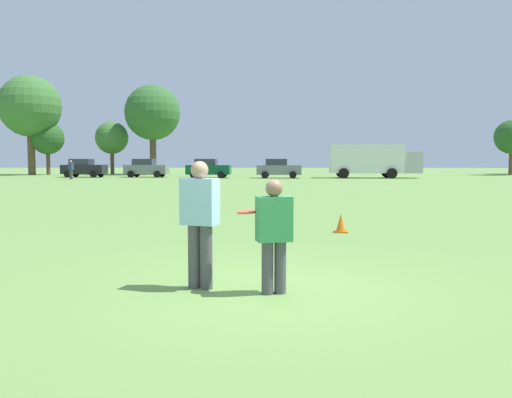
# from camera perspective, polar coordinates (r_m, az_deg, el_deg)

# --- Properties ---
(ground_plane) EXTENTS (197.22, 197.22, 0.00)m
(ground_plane) POSITION_cam_1_polar(r_m,az_deg,el_deg) (7.65, 0.85, -9.65)
(ground_plane) COLOR #6B9347
(player_thrower) EXTENTS (0.57, 0.43, 1.82)m
(player_thrower) POSITION_cam_1_polar(r_m,az_deg,el_deg) (7.56, -6.05, -1.94)
(player_thrower) COLOR #4C4C51
(player_thrower) RESTS_ON ground
(player_defender) EXTENTS (0.52, 0.38, 1.57)m
(player_defender) POSITION_cam_1_polar(r_m,az_deg,el_deg) (7.24, 1.94, -3.38)
(player_defender) COLOR #4C4C51
(player_defender) RESTS_ON ground
(frisbee) EXTENTS (0.27, 0.27, 0.05)m
(frisbee) POSITION_cam_1_polar(r_m,az_deg,el_deg) (7.32, -1.04, -1.41)
(frisbee) COLOR #E54C33
(traffic_cone) EXTENTS (0.32, 0.32, 0.48)m
(traffic_cone) POSITION_cam_1_polar(r_m,az_deg,el_deg) (13.51, 9.10, -2.59)
(traffic_cone) COLOR #D8590C
(traffic_cone) RESTS_ON ground
(parked_car_near_left) EXTENTS (4.25, 2.31, 1.82)m
(parked_car_near_left) POSITION_cam_1_polar(r_m,az_deg,el_deg) (55.41, -18.02, 3.20)
(parked_car_near_left) COLOR black
(parked_car_near_left) RESTS_ON ground
(parked_car_mid_left) EXTENTS (4.25, 2.31, 1.82)m
(parked_car_mid_left) POSITION_cam_1_polar(r_m,az_deg,el_deg) (53.93, -11.73, 3.29)
(parked_car_mid_left) COLOR slate
(parked_car_mid_left) RESTS_ON ground
(parked_car_center) EXTENTS (4.25, 2.31, 1.82)m
(parked_car_center) POSITION_cam_1_polar(r_m,az_deg,el_deg) (51.03, -5.16, 3.31)
(parked_car_center) COLOR #0C4C2D
(parked_car_center) RESTS_ON ground
(parked_car_mid_right) EXTENTS (4.25, 2.31, 1.82)m
(parked_car_mid_right) POSITION_cam_1_polar(r_m,az_deg,el_deg) (50.39, 2.44, 3.31)
(parked_car_mid_right) COLOR slate
(parked_car_mid_right) RESTS_ON ground
(box_truck) EXTENTS (8.57, 3.17, 3.18)m
(box_truck) POSITION_cam_1_polar(r_m,az_deg,el_deg) (51.79, 12.42, 4.16)
(box_truck) COLOR white
(box_truck) RESTS_ON ground
(bystander_sideline_watcher) EXTENTS (0.54, 0.46, 1.69)m
(bystander_sideline_watcher) POSITION_cam_1_polar(r_m,az_deg,el_deg) (50.19, -19.26, 3.10)
(bystander_sideline_watcher) COLOR #4C4C51
(bystander_sideline_watcher) RESTS_ON ground
(tree_west_oak) EXTENTS (6.84, 6.84, 11.12)m
(tree_west_oak) POSITION_cam_1_polar(r_m,az_deg,el_deg) (65.28, -23.12, 9.12)
(tree_west_oak) COLOR brown
(tree_west_oak) RESTS_ON ground
(tree_west_maple) EXTENTS (3.71, 3.71, 6.03)m
(tree_west_maple) POSITION_cam_1_polar(r_m,az_deg,el_deg) (65.13, -21.48, 6.09)
(tree_west_maple) COLOR brown
(tree_west_maple) RESTS_ON ground
(tree_center_elm) EXTENTS (3.82, 3.82, 6.21)m
(tree_center_elm) POSITION_cam_1_polar(r_m,az_deg,el_deg) (64.87, -15.23, 6.35)
(tree_center_elm) COLOR brown
(tree_center_elm) RESTS_ON ground
(tree_east_birch) EXTENTS (6.34, 6.34, 10.29)m
(tree_east_birch) POSITION_cam_1_polar(r_m,az_deg,el_deg) (62.79, -11.06, 9.07)
(tree_east_birch) COLOR brown
(tree_east_birch) RESTS_ON ground
(tree_east_oak) EXTENTS (3.80, 3.80, 6.17)m
(tree_east_oak) POSITION_cam_1_polar(r_m,az_deg,el_deg) (66.09, 25.78, 6.01)
(tree_east_oak) COLOR brown
(tree_east_oak) RESTS_ON ground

